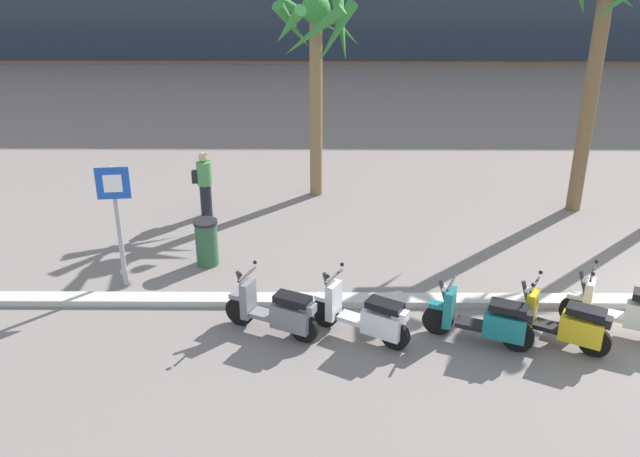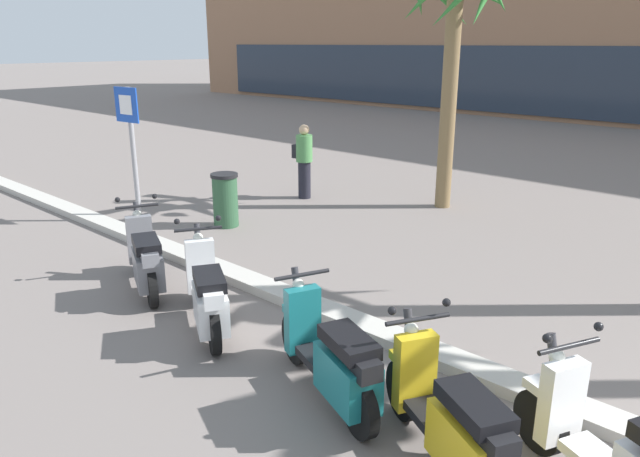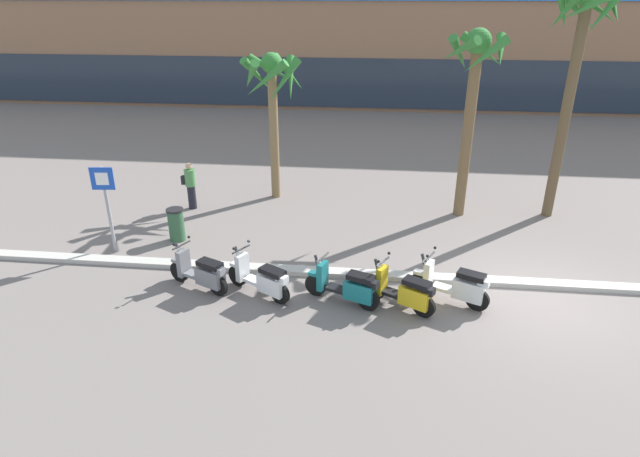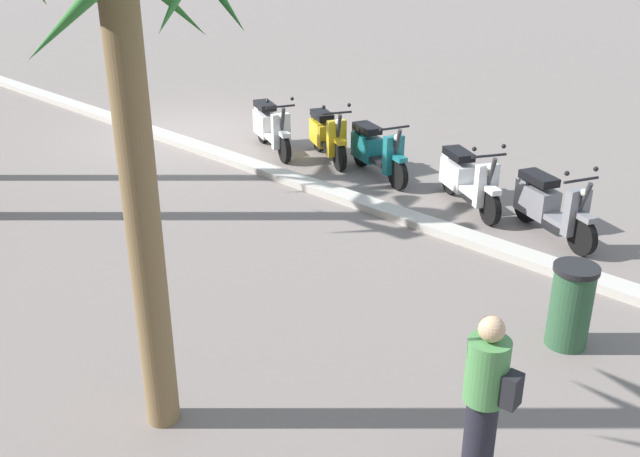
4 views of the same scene
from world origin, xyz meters
TOP-DOWN VIEW (x-y plane):
  - ground_plane at (0.00, 0.00)m, footprint 200.00×200.00m
  - curb_strip at (0.00, 0.59)m, footprint 60.00×0.36m
  - scooter_grey_gap_after_mid at (-7.88, -0.46)m, footprint 1.63×0.90m
  - scooter_white_mid_centre at (-6.40, -0.59)m, footprint 1.65×1.05m
  - scooter_teal_mid_front at (-4.43, -0.72)m, footprint 1.75×0.89m
  - scooter_yellow_mid_rear at (-3.18, -0.81)m, footprint 1.58×0.96m
  - scooter_white_tail_end at (-2.02, -0.43)m, footprint 1.74×0.95m
  - palm_tree_far_corner at (-7.30, 5.88)m, footprint 2.18×2.16m
  - pedestrian_window_shopping at (-9.83, 4.49)m, footprint 0.45×0.34m
  - litter_bin at (-9.45, 2.11)m, footprint 0.48×0.48m

SIDE VIEW (x-z plane):
  - ground_plane at x=0.00m, z-range 0.00..0.00m
  - curb_strip at x=0.00m, z-range 0.00..0.12m
  - scooter_white_mid_centre at x=-6.40m, z-range -0.14..1.03m
  - scooter_grey_gap_after_mid at x=-7.88m, z-range -0.14..1.03m
  - scooter_teal_mid_front at x=-4.43m, z-range -0.07..0.97m
  - scooter_yellow_mid_rear at x=-3.18m, z-range -0.14..1.04m
  - scooter_white_tail_end at x=-2.02m, z-range -0.12..1.05m
  - litter_bin at x=-9.45m, z-range 0.01..0.96m
  - pedestrian_window_shopping at x=-9.83m, z-range 0.04..1.57m
  - palm_tree_far_corner at x=-7.30m, z-range 1.27..6.04m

